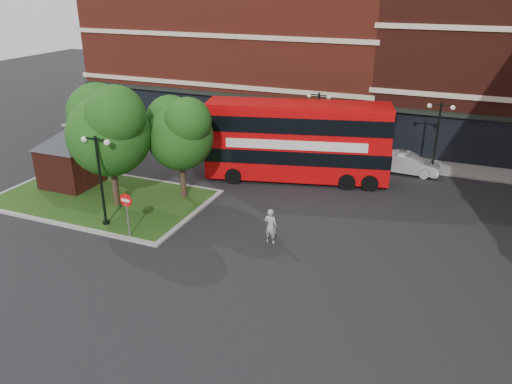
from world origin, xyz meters
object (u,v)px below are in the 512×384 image
at_px(car_white, 407,163).
at_px(bus, 297,136).
at_px(car_silver, 283,142).
at_px(woman, 271,226).

bearing_deg(car_white, bus, 121.28).
distance_m(car_silver, car_white, 9.56).
xyz_separation_m(car_silver, car_white, (9.44, -1.50, 0.02)).
bearing_deg(woman, car_white, -109.48).
relative_size(car_silver, car_white, 0.94).
bearing_deg(car_white, woman, 158.95).
bearing_deg(car_silver, woman, -170.33).
bearing_deg(bus, woman, -94.25).
xyz_separation_m(bus, car_white, (6.60, 3.89, -2.22)).
xyz_separation_m(bus, car_silver, (-2.84, 5.39, -2.24)).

